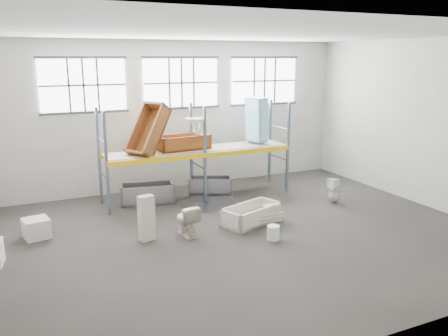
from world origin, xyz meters
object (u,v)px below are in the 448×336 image
steel_tub_right (210,185)px  bathtub_beige (251,214)px  cistern_tall (146,218)px  blue_tub_upright (256,120)px  steel_tub_left (147,193)px  toilet_white (334,190)px  bucket (273,233)px  toilet_beige (186,220)px  rust_tub_flat (183,142)px

steel_tub_right → bathtub_beige: bearing=-92.6°
bathtub_beige → cistern_tall: cistern_tall is taller
blue_tub_upright → steel_tub_right: bearing=171.3°
blue_tub_upright → steel_tub_left: bearing=179.8°
toilet_white → steel_tub_left: bearing=-119.7°
toilet_white → blue_tub_upright: 3.49m
steel_tub_left → steel_tub_right: bearing=5.9°
blue_tub_upright → bucket: blue_tub_upright is taller
toilet_beige → blue_tub_upright: 5.18m
toilet_beige → steel_tub_left: size_ratio=0.50×
bucket → cistern_tall: bearing=155.6°
cistern_tall → steel_tub_right: (3.08, 3.21, -0.32)m
steel_tub_left → bucket: bearing=-64.6°
steel_tub_left → rust_tub_flat: size_ratio=0.99×
blue_tub_upright → bucket: size_ratio=4.01×
bathtub_beige → cistern_tall: bearing=159.7°
steel_tub_right → bucket: size_ratio=3.80×
blue_tub_upright → cistern_tall: bearing=-147.6°
toilet_white → bathtub_beige: bearing=-85.4°
bucket → rust_tub_flat: bearing=100.4°
toilet_beige → cistern_tall: cistern_tall is taller
cistern_tall → rust_tub_flat: rust_tub_flat is taller
bathtub_beige → rust_tub_flat: bearing=86.0°
cistern_tall → toilet_beige: bearing=-18.7°
toilet_beige → rust_tub_flat: rust_tub_flat is taller
steel_tub_left → toilet_white: bearing=-25.0°
steel_tub_left → rust_tub_flat: bearing=1.6°
steel_tub_left → rust_tub_flat: rust_tub_flat is taller
steel_tub_right → cistern_tall: bearing=-133.8°
bathtub_beige → bucket: bearing=-112.4°
toilet_white → rust_tub_flat: rust_tub_flat is taller
cistern_tall → toilet_white: (6.13, 0.50, -0.17)m
bathtub_beige → blue_tub_upright: size_ratio=1.15×
bathtub_beige → toilet_beige: (-1.92, -0.08, 0.16)m
bathtub_beige → cistern_tall: size_ratio=1.48×
cistern_tall → steel_tub_left: cistern_tall is taller
cistern_tall → steel_tub_left: (0.83, 2.97, -0.28)m
cistern_tall → bucket: 3.17m
bathtub_beige → blue_tub_upright: blue_tub_upright is taller
steel_tub_left → bathtub_beige: bearing=-55.1°
bucket → steel_tub_right: bearing=87.3°
steel_tub_right → rust_tub_flat: size_ratio=0.85×
bathtub_beige → rust_tub_flat: rust_tub_flat is taller
cistern_tall → toilet_white: 6.16m
steel_tub_right → rust_tub_flat: 1.87m
cistern_tall → bathtub_beige: bearing=-13.2°
toilet_white → bucket: bearing=-65.9°
bathtub_beige → bucket: 1.28m
blue_tub_upright → toilet_beige: bearing=-140.1°
toilet_beige → rust_tub_flat: bearing=-114.7°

